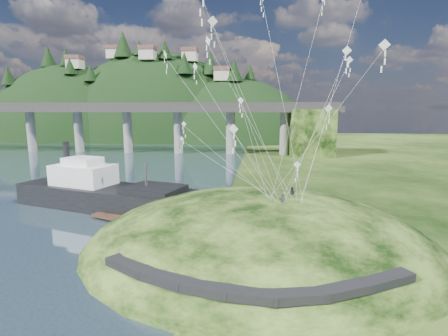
# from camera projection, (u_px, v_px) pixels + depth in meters

# --- Properties ---
(ground) EXTENTS (320.00, 320.00, 0.00)m
(ground) POSITION_uv_depth(u_px,v_px,m) (176.00, 249.00, 33.86)
(ground) COLOR black
(ground) RESTS_ON ground
(grass_hill) EXTENTS (36.00, 32.00, 13.00)m
(grass_hill) POSITION_uv_depth(u_px,v_px,m) (259.00, 258.00, 35.23)
(grass_hill) COLOR black
(grass_hill) RESTS_ON ground
(footpath) EXTENTS (22.29, 5.84, 0.83)m
(footpath) POSITION_uv_depth(u_px,v_px,m) (250.00, 282.00, 23.17)
(footpath) COLOR black
(footpath) RESTS_ON ground
(bridge) EXTENTS (160.00, 11.00, 15.00)m
(bridge) POSITION_uv_depth(u_px,v_px,m) (145.00, 120.00, 103.62)
(bridge) COLOR #2D2B2B
(bridge) RESTS_ON ground
(far_ridge) EXTENTS (153.00, 70.00, 94.50)m
(far_ridge) POSITION_uv_depth(u_px,v_px,m) (148.00, 154.00, 159.40)
(far_ridge) COLOR black
(far_ridge) RESTS_ON ground
(work_barge) EXTENTS (26.15, 13.76, 8.83)m
(work_barge) POSITION_uv_depth(u_px,v_px,m) (102.00, 192.00, 47.52)
(work_barge) COLOR black
(work_barge) RESTS_ON ground
(wooden_dock) EXTENTS (13.46, 7.09, 0.97)m
(wooden_dock) POSITION_uv_depth(u_px,v_px,m) (140.00, 221.00, 40.64)
(wooden_dock) COLOR #362116
(wooden_dock) RESTS_ON ground
(kite_flyers) EXTENTS (1.86, 3.83, 1.70)m
(kite_flyers) POSITION_uv_depth(u_px,v_px,m) (289.00, 189.00, 33.98)
(kite_flyers) COLOR #262B33
(kite_flyers) RESTS_ON ground
(kite_swarm) EXTENTS (19.91, 17.77, 20.97)m
(kite_swarm) POSITION_uv_depth(u_px,v_px,m) (265.00, 68.00, 33.03)
(kite_swarm) COLOR silver
(kite_swarm) RESTS_ON ground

